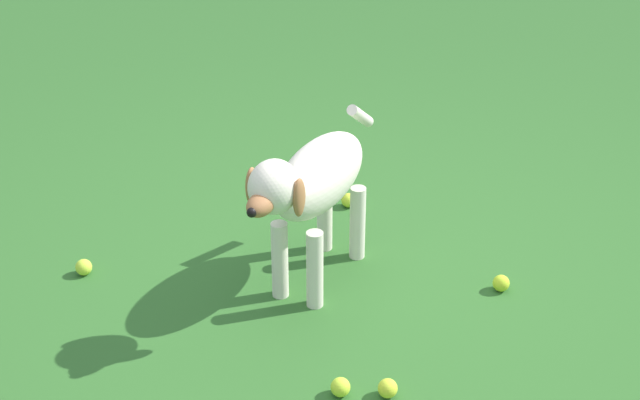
{
  "coord_description": "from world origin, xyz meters",
  "views": [
    {
      "loc": [
        2.72,
        1.14,
        2.04
      ],
      "look_at": [
        -0.05,
        -0.21,
        0.34
      ],
      "focal_mm": 51.66,
      "sensor_mm": 36.0,
      "label": 1
    }
  ],
  "objects_px": {
    "tennis_ball_1": "(388,388)",
    "tennis_ball_4": "(84,267)",
    "tennis_ball_2": "(340,387)",
    "tennis_ball_0": "(348,200)",
    "tennis_ball_3": "(501,283)",
    "dog": "(313,184)"
  },
  "relations": [
    {
      "from": "tennis_ball_0",
      "to": "tennis_ball_1",
      "type": "distance_m",
      "value": 1.29
    },
    {
      "from": "tennis_ball_1",
      "to": "tennis_ball_2",
      "type": "height_order",
      "value": "same"
    },
    {
      "from": "tennis_ball_1",
      "to": "tennis_ball_0",
      "type": "bearing_deg",
      "value": -149.82
    },
    {
      "from": "dog",
      "to": "tennis_ball_3",
      "type": "distance_m",
      "value": 0.84
    },
    {
      "from": "tennis_ball_2",
      "to": "tennis_ball_4",
      "type": "relative_size",
      "value": 1.0
    },
    {
      "from": "tennis_ball_2",
      "to": "tennis_ball_4",
      "type": "height_order",
      "value": "same"
    },
    {
      "from": "tennis_ball_1",
      "to": "tennis_ball_4",
      "type": "bearing_deg",
      "value": -96.1
    },
    {
      "from": "dog",
      "to": "tennis_ball_0",
      "type": "relative_size",
      "value": 14.94
    },
    {
      "from": "tennis_ball_3",
      "to": "tennis_ball_4",
      "type": "xyz_separation_m",
      "value": [
        0.62,
        -1.53,
        0.0
      ]
    },
    {
      "from": "dog",
      "to": "tennis_ball_4",
      "type": "distance_m",
      "value": 1.01
    },
    {
      "from": "tennis_ball_1",
      "to": "tennis_ball_2",
      "type": "relative_size",
      "value": 1.0
    },
    {
      "from": "tennis_ball_2",
      "to": "tennis_ball_3",
      "type": "height_order",
      "value": "same"
    },
    {
      "from": "tennis_ball_4",
      "to": "tennis_ball_3",
      "type": "bearing_deg",
      "value": 112.04
    },
    {
      "from": "tennis_ball_3",
      "to": "tennis_ball_4",
      "type": "bearing_deg",
      "value": -67.96
    },
    {
      "from": "tennis_ball_1",
      "to": "tennis_ball_4",
      "type": "relative_size",
      "value": 1.0
    },
    {
      "from": "dog",
      "to": "tennis_ball_3",
      "type": "bearing_deg",
      "value": 111.96
    },
    {
      "from": "tennis_ball_1",
      "to": "tennis_ball_4",
      "type": "height_order",
      "value": "same"
    },
    {
      "from": "tennis_ball_2",
      "to": "tennis_ball_0",
      "type": "bearing_deg",
      "value": -156.75
    },
    {
      "from": "tennis_ball_1",
      "to": "tennis_ball_2",
      "type": "bearing_deg",
      "value": -66.19
    },
    {
      "from": "dog",
      "to": "tennis_ball_2",
      "type": "distance_m",
      "value": 0.79
    },
    {
      "from": "tennis_ball_2",
      "to": "tennis_ball_3",
      "type": "xyz_separation_m",
      "value": [
        -0.83,
        0.3,
        0.0
      ]
    },
    {
      "from": "tennis_ball_3",
      "to": "tennis_ball_4",
      "type": "height_order",
      "value": "same"
    }
  ]
}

